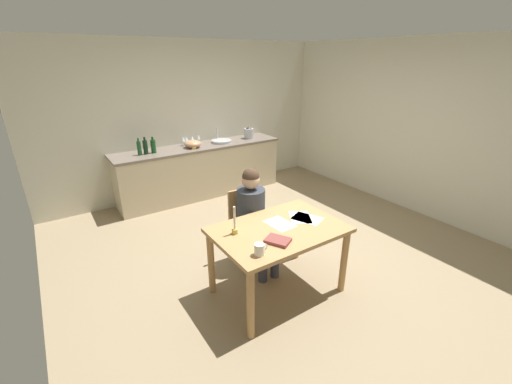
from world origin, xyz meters
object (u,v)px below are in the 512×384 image
at_px(coffee_mug, 260,249).
at_px(mixing_bowl, 193,144).
at_px(bottle_oil, 139,148).
at_px(candlestick, 235,226).
at_px(teacup_on_counter, 194,146).
at_px(bottle_vinegar, 145,147).
at_px(sink_unit, 221,141).
at_px(dining_table, 278,238).
at_px(stovetop_kettle, 249,133).
at_px(person_seated, 254,214).
at_px(book_magazine, 278,240).
at_px(chair_at_table, 247,223).
at_px(wine_glass_back_left, 186,139).
at_px(bottle_wine_red, 153,146).
at_px(wine_glass_back_right, 183,139).
at_px(wine_glass_near_sink, 198,137).
at_px(wine_glass_by_kettle, 192,138).

relative_size(coffee_mug, mixing_bowl, 0.46).
xyz_separation_m(bottle_oil, mixing_bowl, (0.87, -0.04, -0.05)).
bearing_deg(candlestick, teacup_on_counter, 74.04).
height_order(bottle_vinegar, mixing_bowl, bottle_vinegar).
bearing_deg(sink_unit, dining_table, -107.75).
bearing_deg(teacup_on_counter, stovetop_kettle, 7.27).
height_order(person_seated, sink_unit, person_seated).
distance_m(book_magazine, teacup_on_counter, 2.99).
height_order(chair_at_table, bottle_vinegar, bottle_vinegar).
xyz_separation_m(person_seated, mixing_bowl, (0.29, 2.30, 0.28)).
distance_m(dining_table, bottle_vinegar, 2.92).
distance_m(person_seated, bottle_oil, 2.43).
distance_m(chair_at_table, person_seated, 0.23).
bearing_deg(sink_unit, person_seated, -110.17).
distance_m(person_seated, sink_unit, 2.53).
xyz_separation_m(mixing_bowl, wine_glass_back_left, (-0.02, 0.21, 0.05)).
xyz_separation_m(chair_at_table, candlestick, (-0.47, -0.53, 0.33)).
height_order(bottle_wine_red, wine_glass_back_right, bottle_wine_red).
xyz_separation_m(dining_table, wine_glass_near_sink, (0.55, 3.04, 0.37)).
bearing_deg(coffee_mug, candlestick, 88.89).
distance_m(wine_glass_near_sink, wine_glass_back_left, 0.23).
distance_m(sink_unit, teacup_on_counter, 0.62).
distance_m(wine_glass_by_kettle, wine_glass_back_left, 0.11).
relative_size(book_magazine, bottle_oil, 0.82).
distance_m(person_seated, coffee_mug, 0.95).
xyz_separation_m(mixing_bowl, wine_glass_by_kettle, (0.08, 0.21, 0.05)).
bearing_deg(dining_table, stovetop_kettle, 62.48).
height_order(book_magazine, stovetop_kettle, stovetop_kettle).
bearing_deg(mixing_bowl, candlestick, -105.83).
height_order(candlestick, wine_glass_near_sink, wine_glass_near_sink).
distance_m(dining_table, chair_at_table, 0.69).
bearing_deg(wine_glass_near_sink, mixing_bowl, -133.75).
bearing_deg(wine_glass_by_kettle, sink_unit, -16.44).
bearing_deg(bottle_wine_red, candlestick, -92.38).
relative_size(stovetop_kettle, teacup_on_counter, 1.99).
distance_m(dining_table, person_seated, 0.53).
height_order(coffee_mug, candlestick, candlestick).
relative_size(chair_at_table, stovetop_kettle, 4.03).
bearing_deg(bottle_vinegar, chair_at_table, -77.52).
height_order(bottle_wine_red, stovetop_kettle, bottle_wine_red).
distance_m(person_seated, wine_glass_near_sink, 2.58).
bearing_deg(chair_at_table, bottle_vinegar, 102.48).
bearing_deg(stovetop_kettle, teacup_on_counter, -172.73).
bearing_deg(teacup_on_counter, candlestick, -105.96).
height_order(chair_at_table, bottle_oil, bottle_oil).
bearing_deg(dining_table, bottle_wine_red, 95.97).
xyz_separation_m(sink_unit, stovetop_kettle, (0.58, -0.00, 0.08)).
bearing_deg(dining_table, wine_glass_near_sink, 79.75).
bearing_deg(wine_glass_near_sink, wine_glass_by_kettle, 180.00).
bearing_deg(bottle_vinegar, teacup_on_counter, -9.48).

